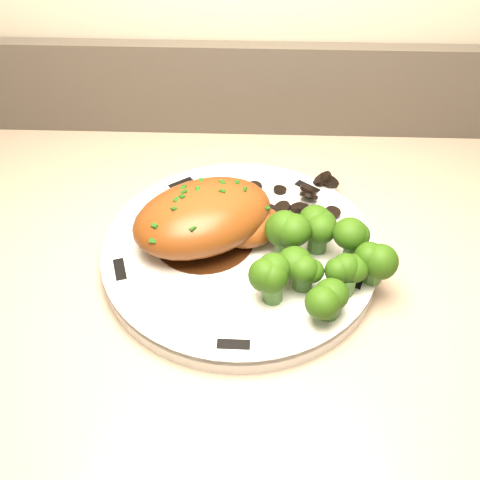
{
  "coord_description": "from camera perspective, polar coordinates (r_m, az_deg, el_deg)",
  "views": [
    {
      "loc": [
        -0.28,
        1.31,
        1.36
      ],
      "look_at": [
        -0.3,
        1.75,
        0.94
      ],
      "focal_mm": 45.0,
      "sensor_mm": 36.0,
      "label": 1
    }
  ],
  "objects": [
    {
      "name": "broccoli_florets",
      "position": [
        0.57,
        7.92,
        -1.98
      ],
      "size": [
        0.12,
        0.11,
        0.04
      ],
      "rotation": [
        0.0,
        0.0,
        -0.23
      ],
      "color": "#447330",
      "rests_on": "plate"
    },
    {
      "name": "gravy_pool",
      "position": [
        0.62,
        -3.43,
        0.26
      ],
      "size": [
        0.11,
        0.11,
        0.0
      ],
      "primitive_type": "cylinder",
      "color": "black",
      "rests_on": "plate"
    },
    {
      "name": "rim_accent_4",
      "position": [
        0.59,
        11.14,
        -3.54
      ],
      "size": [
        0.02,
        0.03,
        0.0
      ],
      "primitive_type": "cube",
      "rotation": [
        0.0,
        0.0,
        7.53
      ],
      "color": "black",
      "rests_on": "plate"
    },
    {
      "name": "plate",
      "position": [
        0.62,
        -0.0,
        -1.29
      ],
      "size": [
        0.31,
        0.31,
        0.02
      ],
      "primitive_type": "cylinder",
      "rotation": [
        0.0,
        0.0,
        0.12
      ],
      "color": "silver",
      "rests_on": "counter"
    },
    {
      "name": "rim_accent_0",
      "position": [
        0.69,
        6.4,
        4.97
      ],
      "size": [
        0.03,
        0.03,
        0.0
      ],
      "primitive_type": "cube",
      "rotation": [
        0.0,
        0.0,
        2.5
      ],
      "color": "black",
      "rests_on": "plate"
    },
    {
      "name": "rim_accent_1",
      "position": [
        0.69,
        -5.59,
        5.33
      ],
      "size": [
        0.03,
        0.03,
        0.0
      ],
      "primitive_type": "cube",
      "rotation": [
        0.0,
        0.0,
        3.76
      ],
      "color": "black",
      "rests_on": "plate"
    },
    {
      "name": "rim_accent_3",
      "position": [
        0.53,
        -0.62,
        -9.89
      ],
      "size": [
        0.03,
        0.01,
        0.0
      ],
      "primitive_type": "cube",
      "rotation": [
        0.0,
        0.0,
        6.27
      ],
      "color": "black",
      "rests_on": "plate"
    },
    {
      "name": "mushroom_pile",
      "position": [
        0.66,
        4.5,
        3.95
      ],
      "size": [
        0.09,
        0.07,
        0.03
      ],
      "color": "black",
      "rests_on": "plate"
    },
    {
      "name": "chicken_breast",
      "position": [
        0.6,
        -3.0,
        2.09
      ],
      "size": [
        0.18,
        0.16,
        0.06
      ],
      "rotation": [
        0.0,
        0.0,
        0.5
      ],
      "color": "brown",
      "rests_on": "plate"
    },
    {
      "name": "rim_accent_2",
      "position": [
        0.6,
        -11.32,
        -2.77
      ],
      "size": [
        0.02,
        0.03,
        0.0
      ],
      "primitive_type": "cube",
      "rotation": [
        0.0,
        0.0,
        5.01
      ],
      "color": "black",
      "rests_on": "plate"
    }
  ]
}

